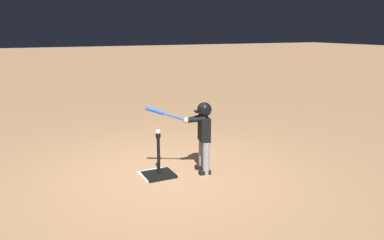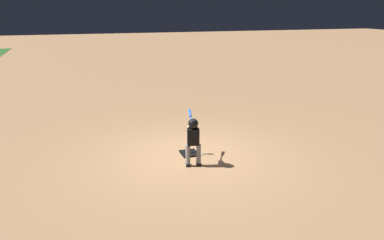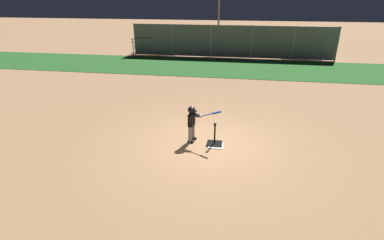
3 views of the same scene
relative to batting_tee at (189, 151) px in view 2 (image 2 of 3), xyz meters
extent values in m
plane|color=#AD7F56|center=(-0.13, 0.01, -0.09)|extent=(90.00, 90.00, 0.00)
cube|color=white|center=(0.04, -0.07, -0.08)|extent=(0.47, 0.47, 0.02)
cube|color=black|center=(0.00, 0.00, -0.07)|extent=(0.45, 0.40, 0.04)
cylinder|color=black|center=(0.00, 0.00, 0.24)|extent=(0.05, 0.05, 0.57)
cylinder|color=black|center=(0.00, 0.00, 0.55)|extent=(0.08, 0.08, 0.05)
cylinder|color=gray|center=(-0.68, 0.24, 0.17)|extent=(0.12, 0.12, 0.50)
cube|color=black|center=(-0.66, 0.24, -0.06)|extent=(0.19, 0.12, 0.06)
cylinder|color=gray|center=(-0.73, 0.01, 0.17)|extent=(0.12, 0.12, 0.50)
cube|color=black|center=(-0.71, 0.00, -0.06)|extent=(0.19, 0.12, 0.06)
cube|color=black|center=(-0.71, 0.12, 0.60)|extent=(0.19, 0.29, 0.37)
sphere|color=#DBB293|center=(-0.71, 0.12, 0.90)|extent=(0.19, 0.19, 0.19)
sphere|color=black|center=(-0.71, 0.12, 0.91)|extent=(0.22, 0.22, 0.22)
cube|color=black|center=(-0.62, 0.11, 0.88)|extent=(0.15, 0.19, 0.01)
cylinder|color=black|center=(-0.56, 0.14, 0.77)|extent=(0.30, 0.21, 0.11)
cylinder|color=black|center=(-0.58, 0.05, 0.77)|extent=(0.31, 0.10, 0.11)
sphere|color=#DBB293|center=(-0.43, 0.07, 0.76)|extent=(0.10, 0.10, 0.10)
cylinder|color=blue|center=(-0.15, 0.01, 0.87)|extent=(0.59, 0.15, 0.25)
cylinder|color=blue|center=(0.03, -0.03, 0.94)|extent=(0.27, 0.12, 0.15)
cylinder|color=black|center=(-0.45, 0.07, 0.75)|extent=(0.04, 0.05, 0.05)
sphere|color=white|center=(0.00, 0.00, 0.61)|extent=(0.07, 0.07, 0.07)
camera|label=1|loc=(1.85, 5.04, 2.09)|focal=35.00mm
camera|label=2|loc=(-8.10, 2.48, 3.33)|focal=35.00mm
camera|label=3|loc=(0.63, -7.87, 4.02)|focal=28.00mm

